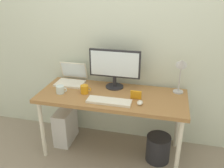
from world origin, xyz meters
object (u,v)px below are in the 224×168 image
Objects in this scene: desk_lamp at (181,68)px; mouse at (140,103)px; computer_tower at (66,126)px; monitor at (115,66)px; laptop at (72,78)px; desk at (112,100)px; wastebasket at (158,148)px; coffee_mug at (85,89)px; photo_frame at (136,95)px; glass_cup at (60,90)px; keyboard at (109,101)px.

mouse is at bearing -137.47° from desk_lamp.
mouse is 0.21× the size of computer_tower.
desk_lamp is at bearing 0.03° from monitor.
desk is at bearing -21.14° from laptop.
desk is at bearing 176.64° from wastebasket.
computer_tower is at bearing -167.41° from monitor.
wastebasket is at bearing 28.41° from mouse.
photo_frame is (0.55, -0.01, 0.00)m from coffee_mug.
monitor reaches higher than mouse.
mouse is at bearing -45.26° from monitor.
coffee_mug is 0.98× the size of glass_cup.
computer_tower is at bearing -174.17° from desk_lamp.
wastebasket is at bearing 0.58° from coffee_mug.
laptop reaches higher than coffee_mug.
mouse reaches higher than computer_tower.
desk_lamp is 1.52m from computer_tower.
computer_tower is at bearing 175.48° from wastebasket.
photo_frame is at bearing -150.52° from desk_lamp.
computer_tower is (-0.58, -0.13, -0.77)m from monitor.
glass_cup is 1.24m from wastebasket.
coffee_mug is 0.28× the size of computer_tower.
desk_lamp is at bearing 29.48° from photo_frame.
computer_tower is (-0.06, 0.16, -0.56)m from glass_cup.
monitor is at bearing -2.20° from laptop.
laptop reaches higher than wastebasket.
photo_frame is (0.80, -0.26, -0.01)m from laptop.
photo_frame is (-0.42, -0.24, -0.24)m from desk_lamp.
computer_tower is (-0.31, 0.10, -0.56)m from coffee_mug.
glass_cup is at bearing -176.42° from wastebasket.
mouse reaches higher than keyboard.
keyboard is 0.28m from photo_frame.
coffee_mug reaches higher than computer_tower.
wastebasket is (0.54, -0.22, -0.83)m from monitor.
desk reaches higher than wastebasket.
keyboard is at bearing -151.77° from photo_frame.
keyboard reaches higher than desk.
laptop is 1.26m from wastebasket.
glass_cup is 0.80m from photo_frame.
coffee_mug is 0.55m from photo_frame.
mouse is 0.30× the size of wastebasket.
wastebasket is at bearing 16.25° from keyboard.
laptop is 2.65× the size of glass_cup.
coffee_mug is (-0.27, -0.23, -0.20)m from monitor.
keyboard is at bearing -173.43° from mouse.
glass_cup is (-1.22, -0.29, -0.25)m from desk_lamp.
laptop is (-0.54, 0.21, 0.12)m from desk.
keyboard is at bearing -163.75° from wastebasket.
keyboard is at bearing -85.64° from desk.
desk_lamp is 0.94× the size of keyboard.
desk_lamp is 3.46× the size of coffee_mug.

